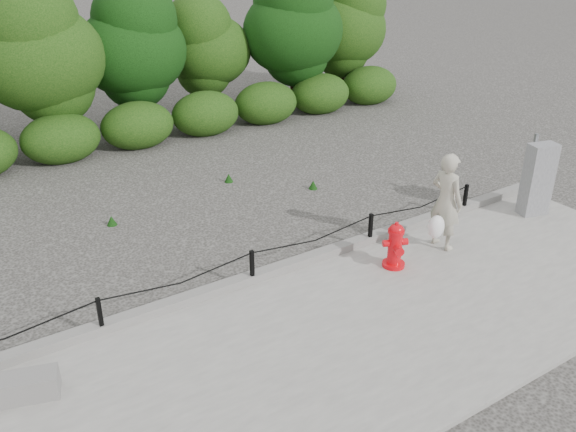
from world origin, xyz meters
The scene contains 9 objects.
ground centered at (0.00, 0.00, 0.00)m, with size 90.00×90.00×0.00m, color #2D2B28.
sidewalk centered at (0.00, -2.00, 0.04)m, with size 14.00×4.00×0.08m, color gray.
curb centered at (0.00, 0.05, 0.15)m, with size 14.00×0.22×0.14m, color slate.
chain_barrier centered at (0.00, 0.00, 0.46)m, with size 10.06×0.06×0.60m.
treeline centered at (0.31, 8.92, 2.45)m, with size 20.20×3.50×4.36m.
fire_hydrant centered at (2.31, -0.87, 0.48)m, with size 0.51×0.51×0.84m.
pedestrian centered at (3.51, -0.80, 0.95)m, with size 0.75×0.69×1.79m.
concrete_block centered at (-3.81, -0.74, 0.24)m, with size 1.01×0.35×0.32m, color slate.
utility_cabinet centered at (6.10, -0.80, 0.82)m, with size 0.63×0.47×1.63m.
Camera 1 is at (-4.18, -7.48, 5.45)m, focal length 38.00 mm.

